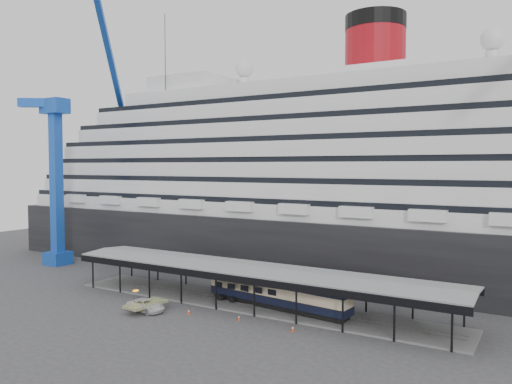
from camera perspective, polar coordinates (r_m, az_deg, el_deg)
ground at (r=64.46m, az=-2.90°, el=-13.84°), size 200.00×200.00×0.00m
cruise_ship at (r=90.07m, az=8.46°, el=2.77°), size 130.00×30.00×43.90m
platform_canopy at (r=67.90m, az=-0.52°, el=-10.89°), size 56.00×9.18×5.30m
crane_blue at (r=100.66m, az=-21.31°, el=3.53°), size 22.63×19.19×47.60m
port_truck at (r=67.17m, az=-12.47°, el=-12.54°), size 5.64×3.05×1.50m
pullman_carriage at (r=66.00m, az=2.41°, el=-11.19°), size 20.95×5.19×20.40m
traffic_cone_left at (r=64.98m, az=-7.71°, el=-13.41°), size 0.43×0.43×0.68m
traffic_cone_mid at (r=62.18m, az=-1.97°, el=-14.16°), size 0.44×0.44×0.66m
traffic_cone_right at (r=58.32m, az=4.21°, el=-15.30°), size 0.48×0.48×0.72m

